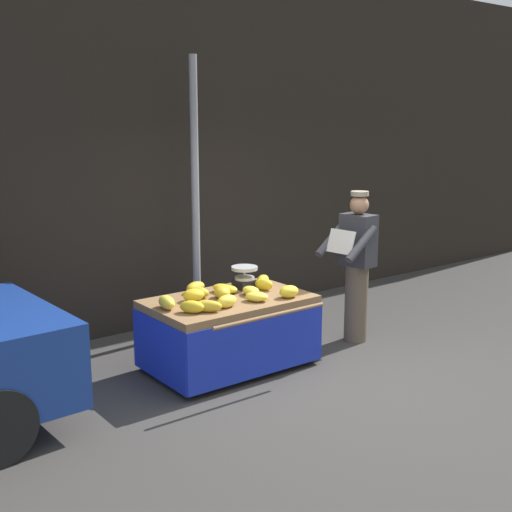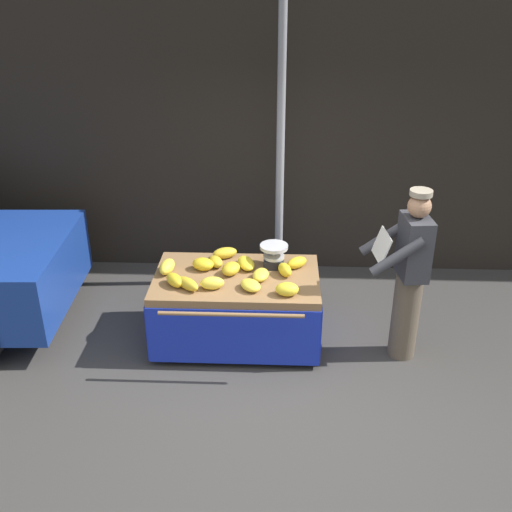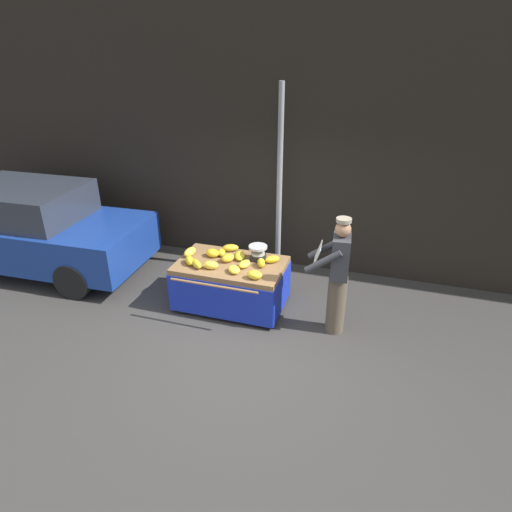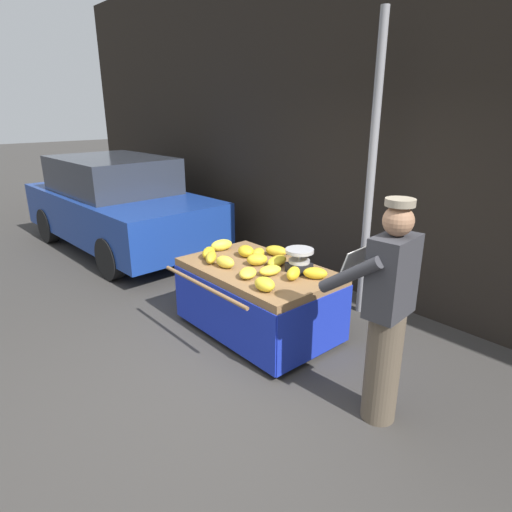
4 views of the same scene
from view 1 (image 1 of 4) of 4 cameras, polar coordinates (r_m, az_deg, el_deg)
ground_plane at (r=6.49m, az=6.70°, el=-10.87°), size 60.00×60.00×0.00m
back_wall at (r=8.17m, az=-6.50°, el=9.64°), size 16.00×0.24×4.39m
street_pole at (r=7.68m, az=-5.27°, el=5.06°), size 0.09×0.09×3.20m
banana_cart at (r=6.66m, az=-2.35°, el=-5.37°), size 1.63×1.21×0.73m
weighing_scale at (r=6.96m, az=-1.00°, el=-1.85°), size 0.28×0.28×0.23m
banana_bunch_0 at (r=6.14m, az=-4.23°, el=-4.35°), size 0.28×0.27×0.11m
banana_bunch_1 at (r=6.12m, az=-5.58°, el=-4.40°), size 0.24×0.26×0.12m
banana_bunch_2 at (r=6.59m, az=-2.94°, el=-3.16°), size 0.24×0.26×0.12m
banana_bunch_3 at (r=6.79m, az=-2.70°, el=-2.83°), size 0.24×0.33×0.09m
banana_bunch_4 at (r=6.89m, az=0.69°, el=-2.48°), size 0.18×0.23×0.12m
banana_bunch_5 at (r=6.61m, az=2.87°, el=-3.09°), size 0.22×0.16×0.12m
banana_bunch_6 at (r=6.51m, az=-5.43°, el=-3.38°), size 0.26×0.22×0.12m
banana_bunch_7 at (r=6.69m, az=-0.44°, el=-3.04°), size 0.18×0.25×0.09m
banana_bunch_8 at (r=6.48m, az=0.06°, el=-3.54°), size 0.27×0.28×0.09m
banana_bunch_9 at (r=6.63m, az=-4.92°, el=-3.16°), size 0.21×0.24×0.10m
banana_bunch_10 at (r=6.28m, az=-7.75°, el=-3.99°), size 0.17×0.28×0.13m
banana_bunch_11 at (r=7.09m, az=0.60°, el=-2.10°), size 0.26×0.24×0.11m
banana_bunch_12 at (r=6.83m, az=-5.26°, el=-2.70°), size 0.29×0.22×0.11m
banana_bunch_13 at (r=6.27m, az=-2.55°, el=-3.93°), size 0.24×0.16×0.12m
vendor_person at (r=7.46m, az=8.69°, el=-0.87°), size 0.61×0.56×1.71m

